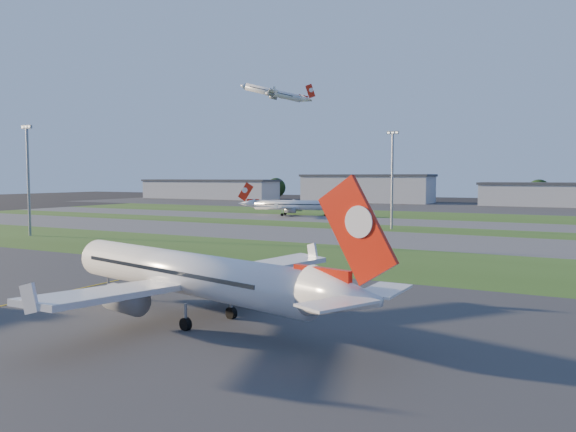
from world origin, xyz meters
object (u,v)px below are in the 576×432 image
Objects in this scene: airliner_taxiing at (291,205)px; light_mast_centre at (392,173)px; light_mast_west at (28,173)px; airliner_parked at (186,274)px.

light_mast_centre is (47.19, -33.25, 11.09)m from airliner_taxiing.
light_mast_west is (-22.81, -89.25, 11.09)m from airliner_taxiing.
light_mast_centre is (70.00, 56.00, 0.00)m from light_mast_west.
airliner_parked is at bearing 98.66° from airliner_taxiing.
airliner_taxiing is 1.29× the size of light_mast_west.
airliner_taxiing is at bearing 75.67° from light_mast_west.
airliner_parked is 92.74m from light_mast_west.
light_mast_west is (-80.73, 44.43, 10.44)m from airliner_parked.
airliner_parked is at bearing -83.90° from light_mast_centre.
airliner_taxiing is (-57.93, 133.68, -0.65)m from airliner_parked.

